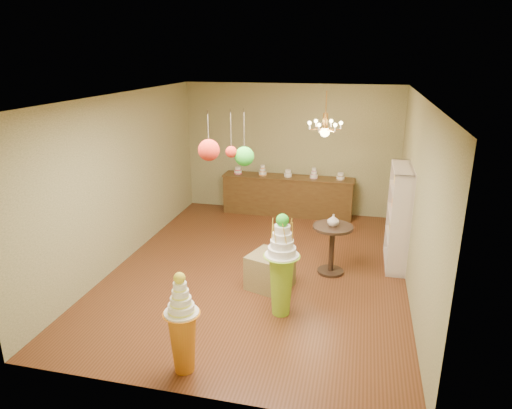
% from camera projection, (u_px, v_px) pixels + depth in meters
% --- Properties ---
extents(floor, '(6.50, 6.50, 0.00)m').
position_uv_depth(floor, '(259.00, 269.00, 8.10)').
color(floor, '#582E17').
rests_on(floor, ground).
extents(ceiling, '(6.50, 6.50, 0.00)m').
position_uv_depth(ceiling, '(260.00, 96.00, 7.15)').
color(ceiling, silver).
rests_on(ceiling, ground).
extents(wall_back, '(5.00, 0.04, 3.00)m').
position_uv_depth(wall_back, '(290.00, 150.00, 10.63)').
color(wall_back, '#969366').
rests_on(wall_back, ground).
extents(wall_front, '(5.00, 0.04, 3.00)m').
position_uv_depth(wall_front, '(189.00, 276.00, 4.63)').
color(wall_front, '#969366').
rests_on(wall_front, ground).
extents(wall_left, '(0.04, 6.50, 3.00)m').
position_uv_depth(wall_left, '(124.00, 179.00, 8.17)').
color(wall_left, '#969366').
rests_on(wall_left, ground).
extents(wall_right, '(0.04, 6.50, 3.00)m').
position_uv_depth(wall_right, '(416.00, 198.00, 7.08)').
color(wall_right, '#969366').
rests_on(wall_right, ground).
extents(pedestal_green, '(0.60, 0.60, 1.55)m').
position_uv_depth(pedestal_green, '(281.00, 272.00, 6.51)').
color(pedestal_green, '#91CA2C').
rests_on(pedestal_green, floor).
extents(pedestal_orange, '(0.42, 0.42, 1.30)m').
position_uv_depth(pedestal_orange, '(183.00, 333.00, 5.37)').
color(pedestal_orange, orange).
rests_on(pedestal_orange, floor).
extents(burlap_riser, '(0.80, 0.80, 0.57)m').
position_uv_depth(burlap_riser, '(270.00, 271.00, 7.39)').
color(burlap_riser, olive).
rests_on(burlap_riser, floor).
extents(sideboard, '(3.04, 0.54, 1.16)m').
position_uv_depth(sideboard, '(287.00, 195.00, 10.69)').
color(sideboard, '#503619').
rests_on(sideboard, floor).
extents(shelving_unit, '(0.33, 1.20, 1.80)m').
position_uv_depth(shelving_unit, '(398.00, 216.00, 8.05)').
color(shelving_unit, beige).
rests_on(shelving_unit, floor).
extents(round_table, '(0.86, 0.86, 0.87)m').
position_uv_depth(round_table, '(332.00, 243.00, 7.79)').
color(round_table, black).
rests_on(round_table, floor).
extents(vase, '(0.23, 0.23, 0.21)m').
position_uv_depth(vase, '(333.00, 220.00, 7.66)').
color(vase, beige).
rests_on(vase, round_table).
extents(pom_red_left, '(0.27, 0.27, 0.63)m').
position_uv_depth(pom_red_left, '(209.00, 150.00, 5.62)').
color(pom_red_left, '#423B30').
rests_on(pom_red_left, ceiling).
extents(pom_green_mid, '(0.25, 0.25, 0.74)m').
position_uv_depth(pom_green_mid, '(244.00, 156.00, 5.83)').
color(pom_green_mid, '#423B30').
rests_on(pom_green_mid, ceiling).
extents(pom_red_right, '(0.15, 0.15, 0.62)m').
position_uv_depth(pom_red_right, '(231.00, 152.00, 5.79)').
color(pom_red_right, '#423B30').
rests_on(pom_red_right, ceiling).
extents(chandelier, '(0.79, 0.79, 0.85)m').
position_uv_depth(chandelier, '(325.00, 129.00, 8.43)').
color(chandelier, '#EDA553').
rests_on(chandelier, ceiling).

